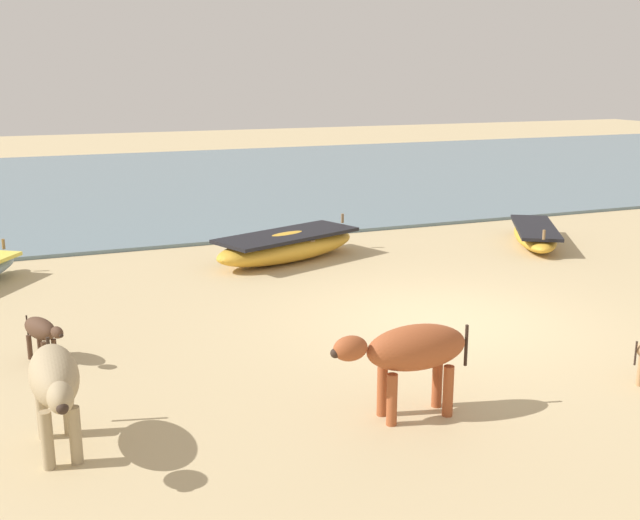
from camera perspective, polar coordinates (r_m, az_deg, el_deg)
name	(u,v)px	position (r m, az deg, el deg)	size (l,w,h in m)	color
ground	(447,321)	(11.90, 9.55, -4.56)	(80.00, 80.00, 0.00)	tan
sea_water	(201,180)	(27.11, -8.96, 5.94)	(60.00, 20.00, 0.08)	slate
fishing_boat_1	(287,246)	(15.42, -2.48, 1.08)	(3.61, 2.32, 0.77)	gold
fishing_boat_3	(535,234)	(17.52, 15.86, 1.87)	(2.29, 3.06, 0.62)	gold
cow_adult_rust	(412,352)	(8.41, 6.90, -6.86)	(1.65, 0.52, 1.07)	#9E4C28
calf_far_dark	(41,331)	(10.67, -20.22, -5.02)	(0.57, 0.88, 0.60)	#4C3323
cow_second_adult_dun	(55,381)	(8.01, -19.33, -8.61)	(0.51, 1.67, 1.08)	tan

